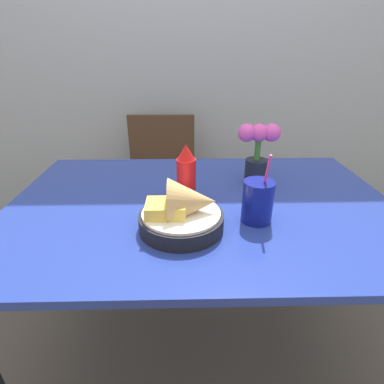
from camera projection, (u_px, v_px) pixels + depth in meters
ground_plane at (199, 349)px, 1.33m from camera, size 12.00×12.00×0.00m
wall_window at (193, 31)px, 1.78m from camera, size 7.00×0.06×2.60m
dining_table at (201, 224)px, 1.05m from camera, size 1.29×0.87×0.74m
chair_far_window at (162, 173)px, 1.83m from camera, size 0.40×0.40×0.85m
food_basket at (184, 212)px, 0.84m from camera, size 0.24×0.24×0.15m
ketchup_bottle at (186, 174)px, 0.99m from camera, size 0.06×0.06×0.19m
drink_cup at (257, 203)px, 0.88m from camera, size 0.09×0.09×0.22m
flower_vase at (257, 151)px, 1.09m from camera, size 0.15×0.08×0.23m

